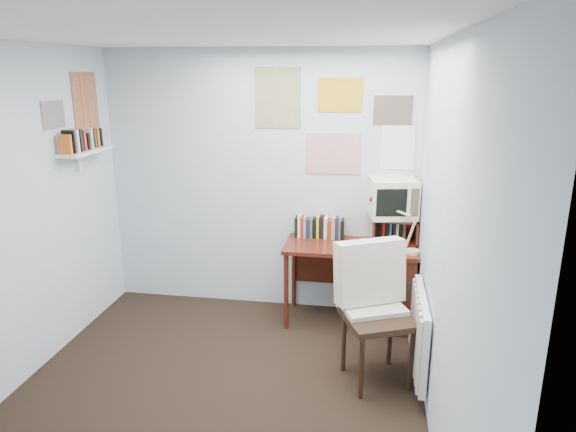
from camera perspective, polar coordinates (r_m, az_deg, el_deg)
name	(u,v)px	position (r m, az deg, el deg)	size (l,w,h in m)	color
ground	(210,408)	(3.90, -8.65, -20.31)	(3.50, 3.50, 0.00)	black
back_wall	(260,183)	(4.96, -3.13, 3.71)	(3.00, 0.02, 2.50)	silver
right_wall	(444,253)	(3.19, 16.98, -3.92)	(0.02, 3.50, 2.50)	silver
ceiling	(192,33)	(3.16, -10.62, 19.37)	(3.00, 3.50, 0.02)	white
desk	(379,283)	(4.85, 10.10, -7.31)	(1.20, 0.55, 0.76)	#4F1C12
desk_chair	(378,319)	(3.94, 9.98, -11.18)	(0.53, 0.51, 1.03)	black
desk_lamp	(414,230)	(4.53, 13.86, -1.47)	(0.30, 0.26, 0.44)	#B41C0C
tv_riser	(395,230)	(4.79, 11.78, -1.56)	(0.40, 0.30, 0.25)	#4F1C12
crt_tv	(393,196)	(4.72, 11.56, 2.19)	(0.40, 0.37, 0.38)	#EEE4C7
book_row	(327,226)	(4.87, 4.32, -1.16)	(0.60, 0.14, 0.22)	#4F1C12
radiator	(420,333)	(4.02, 14.44, -12.44)	(0.09, 0.80, 0.60)	white
wall_shelf	(85,151)	(4.80, -21.60, 6.72)	(0.20, 0.62, 0.24)	white
posters_back	(334,121)	(4.76, 5.15, 10.47)	(1.20, 0.01, 0.90)	white
posters_left	(70,106)	(4.81, -23.05, 11.16)	(0.01, 0.70, 0.60)	white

